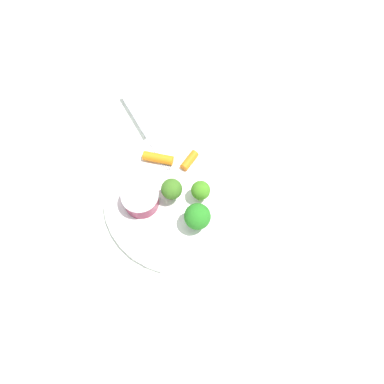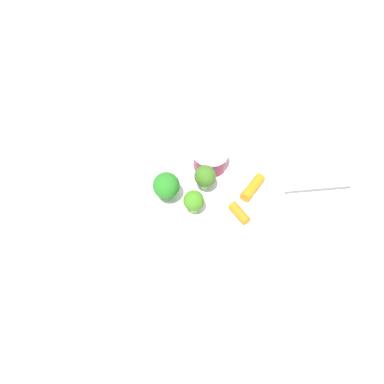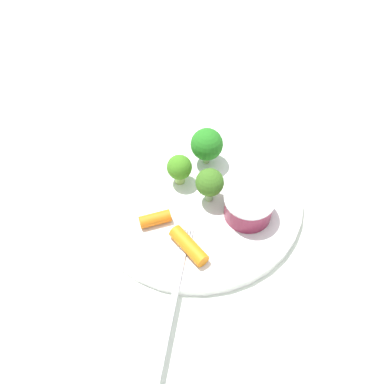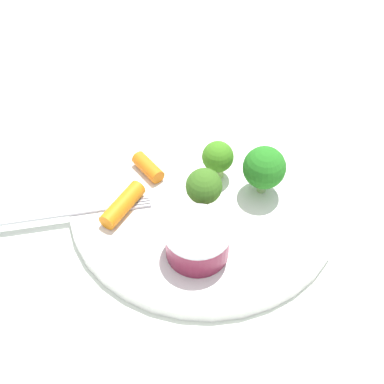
% 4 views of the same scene
% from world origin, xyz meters
% --- Properties ---
extents(ground_plane, '(2.40, 2.40, 0.00)m').
position_xyz_m(ground_plane, '(0.00, 0.00, 0.00)').
color(ground_plane, white).
extents(plate, '(0.27, 0.27, 0.01)m').
position_xyz_m(plate, '(0.00, 0.00, 0.01)').
color(plate, white).
rests_on(plate, ground_plane).
extents(sauce_cup, '(0.06, 0.06, 0.03)m').
position_xyz_m(sauce_cup, '(-0.04, 0.06, 0.03)').
color(sauce_cup, maroon).
rests_on(sauce_cup, plate).
extents(broccoli_floret_0, '(0.03, 0.03, 0.04)m').
position_xyz_m(broccoli_floret_0, '(0.01, -0.03, 0.04)').
color(broccoli_floret_0, '#97C660').
rests_on(broccoli_floret_0, plate).
extents(broccoli_floret_1, '(0.04, 0.04, 0.05)m').
position_xyz_m(broccoli_floret_1, '(-0.01, 0.01, 0.04)').
color(broccoli_floret_1, '#88B474').
rests_on(broccoli_floret_1, plate).
extents(broccoli_floret_2, '(0.04, 0.04, 0.05)m').
position_xyz_m(broccoli_floret_2, '(-0.04, -0.04, 0.04)').
color(broccoli_floret_2, '#84B267').
rests_on(broccoli_floret_2, plate).
extents(carrot_stick_0, '(0.04, 0.02, 0.02)m').
position_xyz_m(carrot_stick_0, '(0.06, 0.02, 0.02)').
color(carrot_stick_0, orange).
rests_on(carrot_stick_0, plate).
extents(carrot_stick_1, '(0.03, 0.06, 0.02)m').
position_xyz_m(carrot_stick_1, '(0.04, 0.07, 0.02)').
color(carrot_stick_1, orange).
rests_on(carrot_stick_1, plate).
extents(fork, '(0.13, 0.17, 0.00)m').
position_xyz_m(fork, '(0.09, 0.12, 0.01)').
color(fork, '#BBBBC4').
rests_on(fork, plate).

